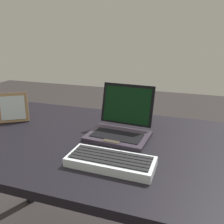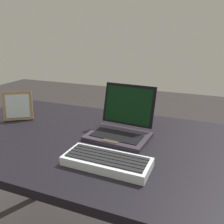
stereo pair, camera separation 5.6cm
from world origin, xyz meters
name	(u,v)px [view 1 (the left image)]	position (x,y,z in m)	size (l,w,h in m)	color
desk	(95,159)	(0.00, 0.00, 0.65)	(1.43, 0.77, 0.75)	black
laptop_front	(121,126)	(0.10, 0.07, 0.79)	(0.27, 0.25, 0.21)	#312935
external_keyboard	(111,161)	(0.14, -0.18, 0.76)	(0.30, 0.13, 0.03)	silver
photo_frame	(13,108)	(-0.46, 0.06, 0.82)	(0.14, 0.11, 0.15)	olive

